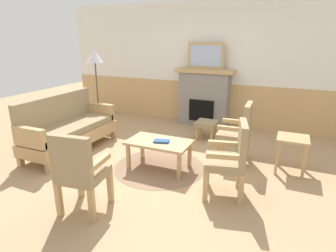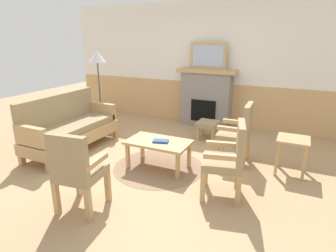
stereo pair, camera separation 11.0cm
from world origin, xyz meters
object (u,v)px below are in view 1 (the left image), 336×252
at_px(fireplace, 204,97).
at_px(armchair_by_window_left, 231,156).
at_px(footstool, 207,125).
at_px(side_table, 292,145).
at_px(coffee_table, 159,144).
at_px(couch, 69,129).
at_px(armchair_near_fireplace, 238,130).
at_px(floor_lamp_by_couch, 95,62).
at_px(book_on_table, 161,141).
at_px(armchair_front_left, 79,170).
at_px(framed_picture, 206,56).

relative_size(fireplace, armchair_by_window_left, 1.33).
relative_size(footstool, side_table, 0.73).
xyz_separation_m(coffee_table, footstool, (0.29, 1.56, -0.10)).
bearing_deg(armchair_by_window_left, footstool, 114.33).
distance_m(couch, armchair_by_window_left, 2.94).
relative_size(armchair_near_fireplace, armchair_by_window_left, 1.00).
xyz_separation_m(armchair_by_window_left, side_table, (0.70, 1.02, -0.10)).
distance_m(side_table, floor_lamp_by_couch, 4.15).
xyz_separation_m(fireplace, footstool, (0.33, -0.87, -0.37)).
relative_size(book_on_table, armchair_by_window_left, 0.23).
xyz_separation_m(couch, coffee_table, (1.77, 0.01, -0.01)).
xyz_separation_m(couch, floor_lamp_by_couch, (-0.35, 1.31, 1.05)).
relative_size(couch, armchair_front_left, 1.84).
distance_m(framed_picture, floor_lamp_by_couch, 2.37).
height_order(coffee_table, armchair_by_window_left, armchair_by_window_left).
bearing_deg(framed_picture, coffee_table, -89.03).
bearing_deg(floor_lamp_by_couch, armchair_by_window_left, -26.73).
height_order(side_table, floor_lamp_by_couch, floor_lamp_by_couch).
distance_m(fireplace, footstool, 1.00).
bearing_deg(floor_lamp_by_couch, coffee_table, -31.58).
bearing_deg(framed_picture, couch, -125.43).
bearing_deg(couch, armchair_near_fireplace, 14.09).
xyz_separation_m(armchair_near_fireplace, armchair_front_left, (-1.36, -2.11, 0.00)).
bearing_deg(book_on_table, armchair_by_window_left, -16.24).
bearing_deg(fireplace, side_table, -42.65).
xyz_separation_m(book_on_table, floor_lamp_by_couch, (-2.17, 1.33, 1.00)).
relative_size(coffee_table, armchair_front_left, 0.98).
bearing_deg(footstool, book_on_table, -98.67).
relative_size(fireplace, coffee_table, 1.35).
bearing_deg(fireplace, floor_lamp_by_couch, -151.75).
xyz_separation_m(coffee_table, armchair_near_fireplace, (1.05, 0.70, 0.15)).
height_order(footstool, side_table, side_table).
height_order(framed_picture, armchair_by_window_left, framed_picture).
relative_size(fireplace, footstool, 3.25).
xyz_separation_m(side_table, floor_lamp_by_couch, (-3.97, 0.62, 1.02)).
bearing_deg(framed_picture, floor_lamp_by_couch, -151.75).
xyz_separation_m(fireplace, couch, (-1.73, -2.43, -0.26)).
bearing_deg(footstool, floor_lamp_by_couch, -174.05).
bearing_deg(book_on_table, fireplace, 92.17).
distance_m(footstool, floor_lamp_by_couch, 2.69).
distance_m(fireplace, armchair_near_fireplace, 2.04).
bearing_deg(coffee_table, book_on_table, -25.31).
distance_m(book_on_table, armchair_by_window_left, 1.15).
distance_m(fireplace, book_on_table, 2.46).
bearing_deg(side_table, footstool, 150.65).
relative_size(armchair_by_window_left, armchair_front_left, 1.00).
bearing_deg(coffee_table, floor_lamp_by_couch, 148.42).
relative_size(fireplace, floor_lamp_by_couch, 0.77).
distance_m(framed_picture, couch, 3.20).
xyz_separation_m(framed_picture, armchair_front_left, (-0.27, -3.83, -1.02)).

